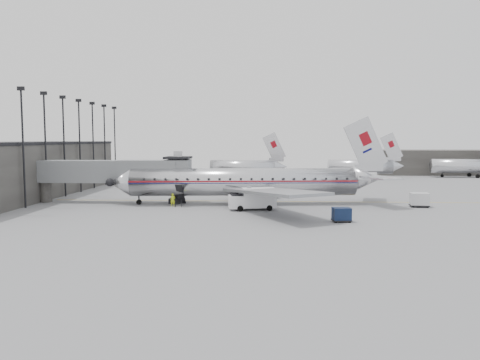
% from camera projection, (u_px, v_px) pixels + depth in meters
% --- Properties ---
extents(ground, '(160.00, 160.00, 0.00)m').
position_uv_depth(ground, '(242.00, 207.00, 59.88)').
color(ground, slate).
rests_on(ground, ground).
extents(terminal, '(12.00, 46.00, 8.00)m').
position_uv_depth(terminal, '(23.00, 170.00, 71.32)').
color(terminal, '#373432').
rests_on(terminal, ground).
extents(hangar, '(30.00, 12.00, 6.00)m').
position_uv_depth(hangar, '(434.00, 162.00, 116.87)').
color(hangar, '#373432').
rests_on(hangar, ground).
extents(apron_line, '(60.00, 0.15, 0.01)m').
position_uv_depth(apron_line, '(266.00, 201.00, 65.69)').
color(apron_line, gold).
rests_on(apron_line, ground).
extents(jet_bridge, '(21.00, 6.20, 7.10)m').
position_uv_depth(jet_bridge, '(122.00, 172.00, 64.07)').
color(jet_bridge, '#575A5C').
rests_on(jet_bridge, ground).
extents(floodlight_masts, '(0.90, 42.25, 15.25)m').
position_uv_depth(floodlight_masts, '(72.00, 141.00, 73.57)').
color(floodlight_masts, black).
rests_on(floodlight_masts, ground).
extents(distant_aircraft_near, '(16.39, 3.20, 10.26)m').
position_uv_depth(distant_aircraft_near, '(244.00, 167.00, 101.52)').
color(distant_aircraft_near, silver).
rests_on(distant_aircraft_near, ground).
extents(distant_aircraft_mid, '(16.39, 3.20, 10.26)m').
position_uv_depth(distant_aircraft_mid, '(361.00, 166.00, 104.09)').
color(distant_aircraft_mid, silver).
rests_on(distant_aircraft_mid, ground).
extents(distant_aircraft_far, '(16.39, 3.20, 10.26)m').
position_uv_depth(distant_aircraft_far, '(464.00, 165.00, 106.77)').
color(distant_aircraft_far, silver).
rests_on(distant_aircraft_far, ground).
extents(airliner, '(37.48, 34.61, 11.86)m').
position_uv_depth(airliner, '(249.00, 182.00, 62.63)').
color(airliner, silver).
rests_on(airliner, ground).
extents(service_van, '(6.02, 3.18, 2.69)m').
position_uv_depth(service_van, '(253.00, 199.00, 57.56)').
color(service_van, white).
rests_on(service_van, ground).
extents(baggage_cart_navy, '(2.09, 1.68, 1.51)m').
position_uv_depth(baggage_cart_navy, '(342.00, 214.00, 49.27)').
color(baggage_cart_navy, '#0E1B39').
rests_on(baggage_cart_navy, ground).
extents(baggage_cart_white, '(2.52, 2.03, 1.83)m').
position_uv_depth(baggage_cart_white, '(419.00, 200.00, 60.06)').
color(baggage_cart_white, silver).
rests_on(baggage_cart_white, ground).
extents(ramp_worker, '(0.71, 0.57, 1.70)m').
position_uv_depth(ramp_worker, '(173.00, 200.00, 60.66)').
color(ramp_worker, '#CEE61B').
rests_on(ramp_worker, ground).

